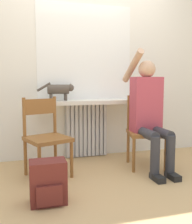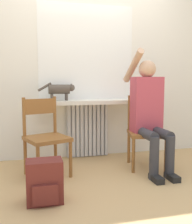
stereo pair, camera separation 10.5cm
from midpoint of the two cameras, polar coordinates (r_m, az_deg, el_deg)
The scene contains 10 objects.
ground_plane at distance 2.59m, azimuth 4.98°, elevation -16.43°, with size 12.00×12.00×0.00m, color tan.
wall_with_window at distance 3.59m, azimuth -1.33°, elevation 11.95°, with size 7.00×0.06×2.70m.
radiator at distance 3.56m, azimuth -1.02°, elevation -3.93°, with size 0.57×0.08×0.73m.
windowsill at distance 3.39m, azimuth -0.57°, elevation 2.21°, with size 1.32×0.34×0.05m.
window_glass at distance 3.56m, azimuth -1.21°, elevation 12.86°, with size 1.27×0.01×1.25m.
chair_left at distance 2.89m, azimuth -9.91°, elevation -5.06°, with size 0.53×0.53×0.85m.
chair_right at distance 3.19m, azimuth 11.75°, elevation -3.99°, with size 0.50×0.50×0.85m.
person at distance 3.06m, azimuth 12.52°, elevation 0.41°, with size 0.36×0.95×1.39m.
cat at distance 3.31m, azimuth -6.85°, elevation 4.88°, with size 0.46×0.12×0.23m.
backpack at distance 2.30m, azimuth -9.82°, elevation -14.74°, with size 0.30×0.23×0.36m.
Camera 2 is at (-0.73, -2.27, 1.01)m, focal length 42.00 mm.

